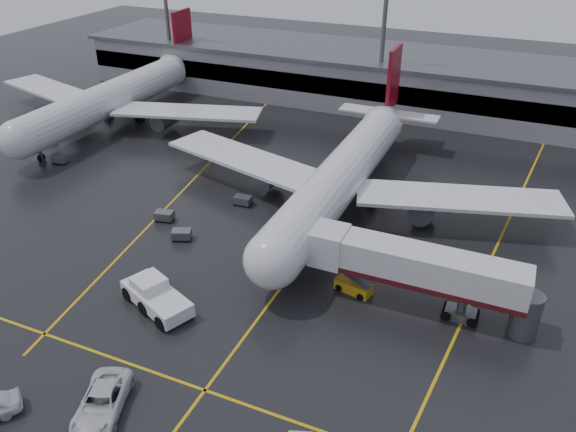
% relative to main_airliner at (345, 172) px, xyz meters
% --- Properties ---
extents(ground, '(220.00, 220.00, 0.00)m').
position_rel_main_airliner_xyz_m(ground, '(0.00, -9.70, -4.21)').
color(ground, black).
rests_on(ground, ground).
extents(apron_line_centre, '(0.25, 90.00, 0.02)m').
position_rel_main_airliner_xyz_m(apron_line_centre, '(0.00, -9.70, -4.20)').
color(apron_line_centre, gold).
rests_on(apron_line_centre, ground).
extents(apron_line_stop, '(60.00, 0.25, 0.02)m').
position_rel_main_airliner_xyz_m(apron_line_stop, '(0.00, -31.70, -4.20)').
color(apron_line_stop, gold).
rests_on(apron_line_stop, ground).
extents(apron_line_left, '(9.99, 69.35, 0.02)m').
position_rel_main_airliner_xyz_m(apron_line_left, '(-20.00, 0.30, -4.20)').
color(apron_line_left, gold).
rests_on(apron_line_left, ground).
extents(apron_line_right, '(7.57, 69.64, 0.02)m').
position_rel_main_airliner_xyz_m(apron_line_right, '(18.00, 0.30, -4.20)').
color(apron_line_right, gold).
rests_on(apron_line_right, ground).
extents(terminal, '(122.00, 19.00, 8.60)m').
position_rel_main_airliner_xyz_m(terminal, '(0.00, 38.23, 0.11)').
color(terminal, gray).
rests_on(terminal, ground).
extents(light_mast_left, '(3.00, 1.20, 25.45)m').
position_rel_main_airliner_xyz_m(light_mast_left, '(-45.00, 32.30, 10.27)').
color(light_mast_left, '#595B60').
rests_on(light_mast_left, ground).
extents(light_mast_mid, '(3.00, 1.20, 25.45)m').
position_rel_main_airliner_xyz_m(light_mast_mid, '(-5.00, 32.30, 10.27)').
color(light_mast_mid, '#595B60').
rests_on(light_mast_mid, ground).
extents(main_airliner, '(48.80, 45.60, 14.10)m').
position_rel_main_airliner_xyz_m(main_airliner, '(0.00, 0.00, 0.00)').
color(main_airliner, silver).
rests_on(main_airliner, ground).
extents(second_airliner, '(48.80, 45.60, 14.10)m').
position_rel_main_airliner_xyz_m(second_airliner, '(-42.00, 12.00, 0.00)').
color(second_airliner, silver).
rests_on(second_airliner, ground).
extents(jet_bridge, '(19.90, 3.40, 6.05)m').
position_rel_main_airliner_xyz_m(jet_bridge, '(11.87, -15.70, -0.28)').
color(jet_bridge, silver).
rests_on(jet_bridge, ground).
extents(pushback_tractor, '(7.99, 5.64, 2.65)m').
position_rel_main_airliner_xyz_m(pushback_tractor, '(-9.09, -24.80, -3.15)').
color(pushback_tractor, white).
rests_on(pushback_tractor, ground).
extents(belt_loader, '(3.68, 2.26, 2.18)m').
position_rel_main_airliner_xyz_m(belt_loader, '(6.36, -15.74, -3.67)').
color(belt_loader, gold).
rests_on(belt_loader, ground).
extents(service_van_a, '(4.98, 7.01, 1.77)m').
position_rel_main_airliner_xyz_m(service_van_a, '(-5.60, -36.27, -3.32)').
color(service_van_a, silver).
rests_on(service_van_a, ground).
extents(baggage_cart_a, '(2.35, 1.97, 1.12)m').
position_rel_main_airliner_xyz_m(baggage_cart_a, '(-13.15, -14.35, -3.58)').
color(baggage_cart_a, '#595B60').
rests_on(baggage_cart_a, ground).
extents(baggage_cart_b, '(2.23, 1.69, 1.12)m').
position_rel_main_airliner_xyz_m(baggage_cart_b, '(-17.14, -11.69, -3.58)').
color(baggage_cart_b, '#595B60').
rests_on(baggage_cart_b, ground).
extents(baggage_cart_c, '(2.07, 1.42, 1.12)m').
position_rel_main_airliner_xyz_m(baggage_cart_c, '(-10.77, -4.89, -3.58)').
color(baggage_cart_c, '#595B60').
rests_on(baggage_cart_c, ground).
extents(baggage_cart_d, '(2.29, 1.83, 1.12)m').
position_rel_main_airliner_xyz_m(baggage_cart_d, '(-46.34, 1.28, -3.58)').
color(baggage_cart_d, '#595B60').
rests_on(baggage_cart_d, ground).
extents(baggage_cart_e, '(2.16, 1.56, 1.12)m').
position_rel_main_airliner_xyz_m(baggage_cart_e, '(-39.09, -4.24, -3.58)').
color(baggage_cart_e, '#595B60').
rests_on(baggage_cart_e, ground).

